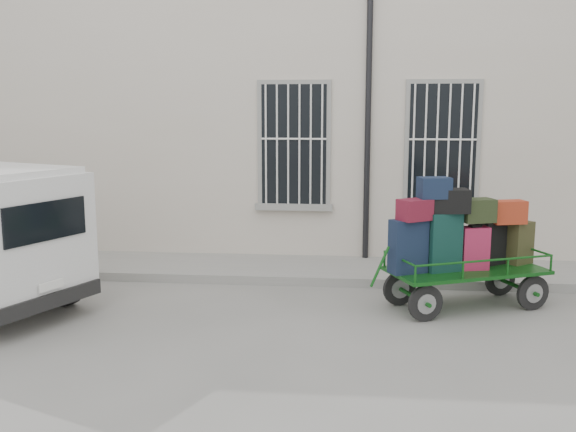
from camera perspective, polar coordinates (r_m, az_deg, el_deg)
The scene contains 4 objects.
ground at distance 9.38m, azimuth 1.39°, elevation -8.51°, with size 80.00×80.00×0.00m, color slate.
building at distance 14.42m, azimuth 3.03°, elevation 9.85°, with size 24.00×5.15×6.00m.
sidewalk at distance 11.47m, azimuth 2.18°, elevation -4.78°, with size 24.00×1.70×0.15m, color gray.
luggage_cart at distance 9.66m, azimuth 15.16°, elevation -2.34°, with size 2.67×1.82×1.95m.
Camera 1 is at (0.63, -8.91, 2.89)m, focal length 40.00 mm.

